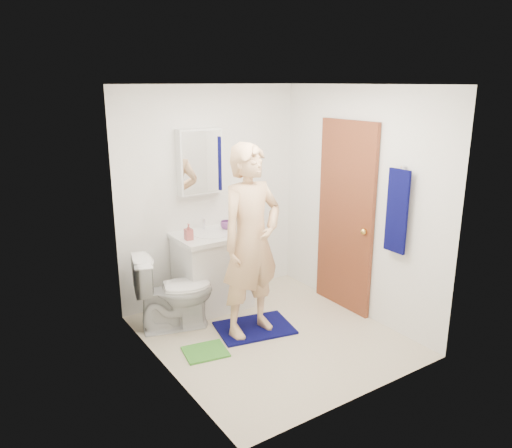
{
  "coord_description": "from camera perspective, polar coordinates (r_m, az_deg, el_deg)",
  "views": [
    {
      "loc": [
        -2.58,
        -3.62,
        2.43
      ],
      "look_at": [
        -0.02,
        0.25,
        1.1
      ],
      "focal_mm": 35.0,
      "sensor_mm": 36.0,
      "label": 1
    }
  ],
  "objects": [
    {
      "name": "floor",
      "position": [
        5.07,
        1.77,
        -12.74
      ],
      "size": [
        2.2,
        2.4,
        0.02
      ],
      "primitive_type": "cube",
      "color": "beige",
      "rests_on": "ground"
    },
    {
      "name": "ceiling",
      "position": [
        4.44,
        2.05,
        15.78
      ],
      "size": [
        2.2,
        2.4,
        0.02
      ],
      "primitive_type": "cube",
      "color": "white",
      "rests_on": "ground"
    },
    {
      "name": "wall_back",
      "position": [
        5.61,
        -5.27,
        3.31
      ],
      "size": [
        2.2,
        0.02,
        2.4
      ],
      "primitive_type": "cube",
      "color": "white",
      "rests_on": "ground"
    },
    {
      "name": "wall_front",
      "position": [
        3.74,
        12.71,
        -3.57
      ],
      "size": [
        2.2,
        0.02,
        2.4
      ],
      "primitive_type": "cube",
      "color": "white",
      "rests_on": "ground"
    },
    {
      "name": "wall_left",
      "position": [
        4.09,
        -10.88,
        -1.72
      ],
      "size": [
        0.02,
        2.4,
        2.4
      ],
      "primitive_type": "cube",
      "color": "white",
      "rests_on": "ground"
    },
    {
      "name": "wall_right",
      "position": [
        5.31,
        11.73,
        2.31
      ],
      "size": [
        0.02,
        2.4,
        2.4
      ],
      "primitive_type": "cube",
      "color": "white",
      "rests_on": "ground"
    },
    {
      "name": "vanity_cabinet",
      "position": [
        5.53,
        -4.97,
        -5.56
      ],
      "size": [
        0.75,
        0.55,
        0.8
      ],
      "primitive_type": "cube",
      "color": "white",
      "rests_on": "floor"
    },
    {
      "name": "countertop",
      "position": [
        5.39,
        -5.08,
        -1.35
      ],
      "size": [
        0.79,
        0.59,
        0.05
      ],
      "primitive_type": "cube",
      "color": "white",
      "rests_on": "vanity_cabinet"
    },
    {
      "name": "sink_basin",
      "position": [
        5.38,
        -5.08,
        -1.2
      ],
      "size": [
        0.4,
        0.4,
        0.03
      ],
      "primitive_type": "cylinder",
      "color": "white",
      "rests_on": "countertop"
    },
    {
      "name": "faucet",
      "position": [
        5.52,
        -6.0,
        -0.04
      ],
      "size": [
        0.03,
        0.03,
        0.12
      ],
      "primitive_type": "cylinder",
      "color": "silver",
      "rests_on": "countertop"
    },
    {
      "name": "medicine_cabinet",
      "position": [
        5.41,
        -6.43,
        7.11
      ],
      "size": [
        0.5,
        0.12,
        0.7
      ],
      "primitive_type": "cube",
      "color": "white",
      "rests_on": "wall_back"
    },
    {
      "name": "mirror_panel",
      "position": [
        5.35,
        -6.13,
        7.03
      ],
      "size": [
        0.46,
        0.01,
        0.66
      ],
      "primitive_type": "cube",
      "color": "white",
      "rests_on": "wall_back"
    },
    {
      "name": "door",
      "position": [
        5.43,
        10.17,
        0.78
      ],
      "size": [
        0.05,
        0.8,
        2.05
      ],
      "primitive_type": "cube",
      "color": "brown",
      "rests_on": "ground"
    },
    {
      "name": "door_knob",
      "position": [
        5.2,
        12.23,
        -0.86
      ],
      "size": [
        0.07,
        0.07,
        0.07
      ],
      "primitive_type": "sphere",
      "color": "gold",
      "rests_on": "door"
    },
    {
      "name": "towel",
      "position": [
        4.87,
        15.82,
        1.4
      ],
      "size": [
        0.03,
        0.24,
        0.8
      ],
      "primitive_type": "cube",
      "color": "#070848",
      "rests_on": "wall_right"
    },
    {
      "name": "towel_hook",
      "position": [
        4.81,
        16.51,
        6.31
      ],
      "size": [
        0.06,
        0.02,
        0.02
      ],
      "primitive_type": "cylinder",
      "rotation": [
        0.0,
        1.57,
        0.0
      ],
      "color": "silver",
      "rests_on": "wall_right"
    },
    {
      "name": "toilet",
      "position": [
        5.12,
        -9.37,
        -7.6
      ],
      "size": [
        0.87,
        0.63,
        0.79
      ],
      "primitive_type": "imported",
      "rotation": [
        0.0,
        0.0,
        1.3
      ],
      "color": "white",
      "rests_on": "floor"
    },
    {
      "name": "bath_mat",
      "position": [
        5.18,
        -0.17,
        -11.78
      ],
      "size": [
        0.84,
        0.67,
        0.02
      ],
      "primitive_type": "cube",
      "rotation": [
        0.0,
        0.0,
        -0.21
      ],
      "color": "#070848",
      "rests_on": "floor"
    },
    {
      "name": "green_rug",
      "position": [
        4.8,
        -5.8,
        -14.32
      ],
      "size": [
        0.44,
        0.39,
        0.02
      ],
      "primitive_type": "cube",
      "rotation": [
        0.0,
        0.0,
        -0.18
      ],
      "color": "green",
      "rests_on": "floor"
    },
    {
      "name": "soap_dispenser",
      "position": [
        5.17,
        -7.71,
        -0.89
      ],
      "size": [
        0.08,
        0.08,
        0.17
      ],
      "primitive_type": "imported",
      "rotation": [
        0.0,
        0.0,
        -0.03
      ],
      "color": "#B85756",
      "rests_on": "countertop"
    },
    {
      "name": "toothbrush_cup",
      "position": [
        5.52,
        -3.47,
        -0.11
      ],
      "size": [
        0.13,
        0.13,
        0.09
      ],
      "primitive_type": "imported",
      "rotation": [
        0.0,
        0.0,
        0.05
      ],
      "color": "#753A81",
      "rests_on": "countertop"
    },
    {
      "name": "man",
      "position": [
        4.75,
        -0.57,
        -2.01
      ],
      "size": [
        0.73,
        0.53,
        1.87
      ],
      "primitive_type": "imported",
      "rotation": [
        0.0,
        0.0,
        0.12
      ],
      "color": "#E2B07F",
      "rests_on": "bath_mat"
    }
  ]
}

